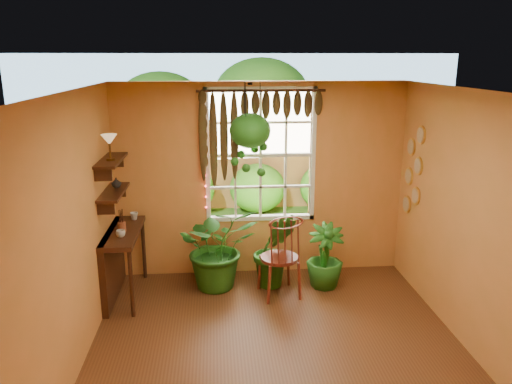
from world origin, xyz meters
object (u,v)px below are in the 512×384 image
Objects in this scene: potted_plant_left at (218,247)px; hanging_basket at (250,136)px; counter_ledge at (116,256)px; potted_plant_mid at (275,250)px; windsor_chair at (280,269)px.

hanging_basket reaches higher than potted_plant_left.
hanging_basket is at bearing 12.83° from counter_ledge.
potted_plant_left is at bearing 176.99° from potted_plant_mid.
potted_plant_mid is at bearing -40.12° from hanging_basket.
potted_plant_mid reaches higher than counter_ledge.
hanging_basket is (0.45, 0.22, 1.43)m from potted_plant_left.
windsor_chair is at bearing -22.92° from potted_plant_left.
hanging_basket reaches higher than counter_ledge.
potted_plant_left reaches higher than potted_plant_mid.
counter_ledge is at bearing -172.08° from potted_plant_left.
counter_ledge is 1.05× the size of potted_plant_left.
hanging_basket is (-0.34, 0.55, 1.63)m from windsor_chair.
windsor_chair is 1.76m from hanging_basket.
hanging_basket is at bearing 139.88° from potted_plant_mid.
counter_ledge is 1.15× the size of potted_plant_mid.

